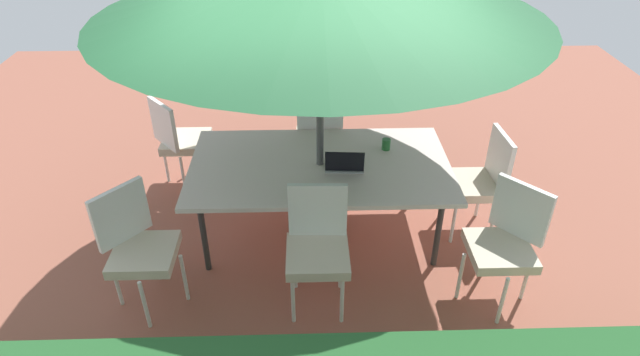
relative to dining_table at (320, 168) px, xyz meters
The scene contains 10 objects.
ground_plane 0.70m from the dining_table, ahead, with size 10.00×10.00×0.02m, color #935442.
dining_table is the anchor object (origin of this frame).
chair_west 1.41m from the dining_table, behind, with size 0.47×0.46×0.98m.
chair_northwest 1.60m from the dining_table, 148.38° to the left, with size 0.59×0.59×0.98m.
chair_south 0.82m from the dining_table, 91.24° to the right, with size 0.46×0.46×0.98m.
chair_southeast 1.61m from the dining_table, 31.11° to the right, with size 0.59×0.58×0.98m.
chair_north 0.85m from the dining_table, 87.08° to the left, with size 0.46×0.47×0.98m.
chair_northeast 1.59m from the dining_table, 30.24° to the left, with size 0.59×0.58×0.98m.
laptop 0.24m from the dining_table, 154.79° to the left, with size 0.34×0.27×0.21m.
cup 0.64m from the dining_table, 158.99° to the right, with size 0.07×0.07×0.10m, color #286B33.
Camera 1 is at (0.12, 3.84, 3.09)m, focal length 29.65 mm.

